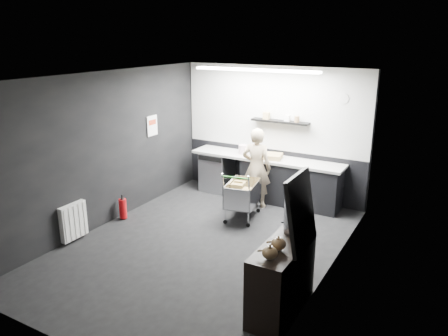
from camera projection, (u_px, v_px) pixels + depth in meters
The scene contains 22 objects.
floor at pixel (203, 245), 7.09m from camera, with size 5.50×5.50×0.00m, color black.
ceiling at pixel (200, 77), 6.30m from camera, with size 5.50×5.50×0.00m, color white.
wall_back at pixel (273, 132), 8.99m from camera, with size 5.50×5.50×0.00m, color black.
wall_front at pixel (57, 234), 4.41m from camera, with size 5.50×5.50×0.00m, color black.
wall_left at pixel (105, 150), 7.64m from camera, with size 5.50×5.50×0.00m, color black.
wall_right at pixel (330, 187), 5.76m from camera, with size 5.50×5.50×0.00m, color black.
kitchen_wall_panel at pixel (273, 108), 8.82m from camera, with size 3.95×0.02×1.70m, color silver.
dado_panel at pixel (271, 172), 9.22m from camera, with size 3.95×0.02×1.00m, color black.
floating_shelf at pixel (280, 121), 8.70m from camera, with size 1.20×0.22×0.04m, color black.
wall_clock at pixel (344, 98), 8.07m from camera, with size 0.20×0.20×0.03m, color silver.
poster at pixel (152, 126), 8.65m from camera, with size 0.02×0.30×0.40m, color white.
poster_red_band at pixel (152, 122), 8.63m from camera, with size 0.01×0.22×0.10m, color red.
radiator at pixel (73, 221), 7.15m from camera, with size 0.10×0.50×0.60m, color silver.
ceiling_strip at pixel (255, 70), 7.85m from camera, with size 2.40×0.20×0.04m, color white.
prep_counter at pixel (271, 179), 8.91m from camera, with size 3.20×0.61×0.90m.
person at pixel (256, 168), 8.50m from camera, with size 0.58×0.38×1.59m, color beige.
shopping_cart at pixel (242, 195), 8.03m from camera, with size 0.65×0.95×0.94m.
sideboard at pixel (284, 268), 5.29m from camera, with size 0.51×1.19×1.78m.
fire_extinguisher at pixel (123, 208), 8.04m from camera, with size 0.14×0.14×0.46m.
cardboard_box at pixel (270, 156), 8.74m from camera, with size 0.48×0.36×0.10m, color tan.
pink_tub at pixel (243, 149), 9.06m from camera, with size 0.19×0.19×0.19m, color silver.
white_container at pixel (253, 152), 8.90m from camera, with size 0.18×0.14×0.16m, color silver.
Camera 1 is at (3.45, -5.42, 3.29)m, focal length 35.00 mm.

